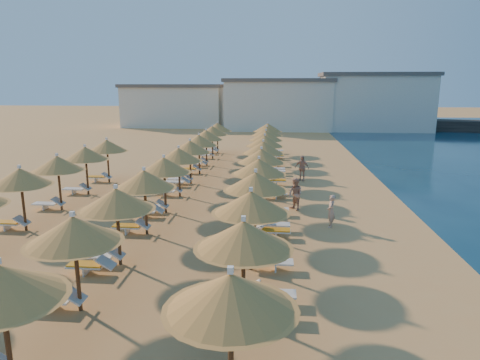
# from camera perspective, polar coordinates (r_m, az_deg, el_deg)

# --- Properties ---
(ground) EXTENTS (220.00, 220.00, 0.00)m
(ground) POSITION_cam_1_polar(r_m,az_deg,el_deg) (20.36, -3.38, -5.99)
(ground) COLOR tan
(ground) RESTS_ON ground
(jetty) EXTENTS (30.21, 9.75, 1.50)m
(jetty) POSITION_cam_1_polar(r_m,az_deg,el_deg) (67.98, 25.03, 6.63)
(jetty) COLOR black
(jetty) RESTS_ON ground
(hotel_blocks) EXTENTS (45.55, 11.99, 8.10)m
(hotel_blocks) POSITION_cam_1_polar(r_m,az_deg,el_deg) (64.59, 5.34, 10.12)
(hotel_blocks) COLOR white
(hotel_blocks) RESTS_ON ground
(parasol_row_east) EXTENTS (2.78, 38.98, 3.03)m
(parasol_row_east) POSITION_cam_1_polar(r_m,az_deg,el_deg) (22.89, 2.71, 2.44)
(parasol_row_east) COLOR brown
(parasol_row_east) RESTS_ON ground
(parasol_row_west) EXTENTS (2.78, 38.98, 3.03)m
(parasol_row_west) POSITION_cam_1_polar(r_m,az_deg,el_deg) (23.56, -9.07, 2.59)
(parasol_row_west) COLOR brown
(parasol_row_west) RESTS_ON ground
(parasol_row_inland) EXTENTS (2.78, 19.23, 3.03)m
(parasol_row_inland) POSITION_cam_1_polar(r_m,az_deg,el_deg) (22.65, -25.07, 1.14)
(parasol_row_inland) COLOR brown
(parasol_row_inland) RESTS_ON ground
(loungers) EXTENTS (13.49, 36.76, 0.66)m
(loungers) POSITION_cam_1_polar(r_m,az_deg,el_deg) (23.17, -6.60, -2.85)
(loungers) COLOR white
(loungers) RESTS_ON ground
(beachgoer_a) EXTENTS (0.46, 0.62, 1.54)m
(beachgoer_a) POSITION_cam_1_polar(r_m,az_deg,el_deg) (20.26, 12.04, -4.07)
(beachgoer_a) COLOR tan
(beachgoer_a) RESTS_ON ground
(beachgoer_c) EXTENTS (1.11, 0.82, 1.75)m
(beachgoer_c) POSITION_cam_1_polar(r_m,az_deg,el_deg) (29.70, 8.25, 1.60)
(beachgoer_c) COLOR tan
(beachgoer_c) RESTS_ON ground
(beachgoer_b) EXTENTS (1.01, 1.06, 1.72)m
(beachgoer_b) POSITION_cam_1_polar(r_m,az_deg,el_deg) (22.62, 7.38, -1.90)
(beachgoer_b) COLOR tan
(beachgoer_b) RESTS_ON ground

